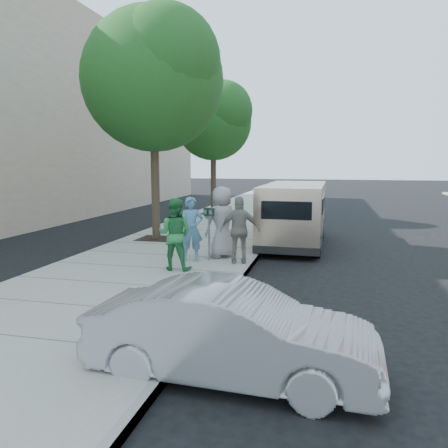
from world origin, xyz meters
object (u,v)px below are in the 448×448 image
Objects in this scene: tree_near at (154,75)px; person_gray_shirt at (222,222)px; person_officer at (191,229)px; sedan at (232,333)px; person_green_shirt at (175,234)px; van at (295,213)px; parking_meter at (209,222)px; tree_far at (214,118)px; person_striped_polo at (240,230)px.

tree_near reaches higher than person_gray_shirt.
person_officer is 0.93m from person_gray_shirt.
person_green_shirt is (-2.45, 4.69, 0.41)m from sedan.
person_officer is at bearing 25.03° from sedan.
van is 4.41m from person_officer.
person_officer is at bearing -122.41° from van.
person_gray_shirt is (0.24, 0.45, -0.04)m from parking_meter.
tree_near is at bearing -86.49° from person_gray_shirt.
person_officer is (-2.41, -3.69, -0.08)m from van.
person_gray_shirt reaches higher than person_officer.
parking_meter is 4.04m from van.
tree_near is 7.63m from tree_far.
sedan is at bearing -89.56° from van.
parking_meter is (2.58, -10.34, -3.72)m from tree_far.
tree_near is 1.37× the size of van.
person_green_shirt is 1.01× the size of person_striped_polo.
parking_meter is at bearing -118.55° from van.
sedan is 2.17× the size of person_officer.
tree_near reaches higher than sedan.
person_officer is 0.97× the size of person_green_shirt.
person_green_shirt is at bearing 17.23° from person_gray_shirt.
sedan is 6.19m from person_officer.
sedan is 5.79m from person_striped_polo.
sedan is at bearing -62.40° from tree_near.
van is at bearing -117.24° from person_green_shirt.
person_striped_polo is at bearing 86.98° from person_gray_shirt.
van is 3.88m from person_striped_polo.
person_green_shirt is at bearing -117.30° from van.
parking_meter is at bearing -75.99° from tree_far.
tree_near is at bearing -54.34° from person_striped_polo.
van reaches higher than person_green_shirt.
parking_meter is at bearing 0.60° from person_officer.
van is at bearing 36.14° from person_officer.
person_gray_shirt is at bearing 17.45° from sedan.
person_green_shirt is (-0.53, -1.18, -0.14)m from parking_meter.
person_green_shirt reaches higher than sedan.
tree_far is at bearing -79.11° from person_green_shirt.
tree_near is 3.86× the size of person_gray_shirt.
person_officer is at bearing -138.96° from parking_meter.
person_officer is 1.31m from person_striped_polo.
tree_near is at bearing 105.64° from person_officer.
tree_near is 10.91m from sedan.
sedan is at bearing -52.13° from parking_meter.
tree_near is 6.41m from person_striped_polo.
person_striped_polo is at bearing -71.86° from tree_far.
person_striped_polo is (0.87, -0.20, -0.15)m from parking_meter.
person_gray_shirt is (-1.73, -3.07, 0.05)m from van.
person_gray_shirt is at bearing -114.63° from person_green_shirt.
tree_near is at bearing -90.00° from tree_far.
tree_near is 6.43m from van.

